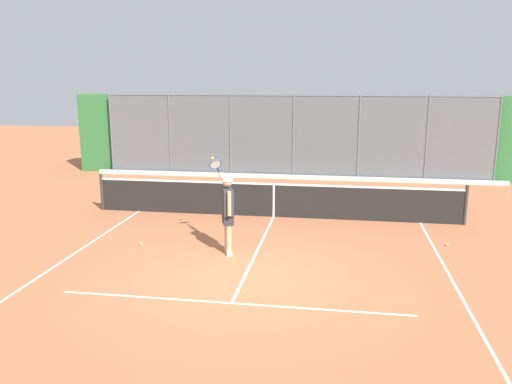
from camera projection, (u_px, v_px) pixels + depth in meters
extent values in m
plane|color=#A8603D|center=(244.00, 277.00, 10.01)|extent=(60.00, 60.00, 0.00)
cube|color=white|center=(232.00, 303.00, 8.86)|extent=(6.20, 0.05, 0.01)
cube|color=white|center=(466.00, 306.00, 8.75)|extent=(0.05, 10.51, 0.01)
cube|color=white|center=(37.00, 278.00, 9.98)|extent=(0.05, 10.51, 0.01)
cube|color=white|center=(258.00, 250.00, 11.64)|extent=(0.05, 5.78, 0.01)
cylinder|color=#565B60|center=(497.00, 141.00, 18.59)|extent=(0.07, 0.07, 3.21)
cylinder|color=#565B60|center=(427.00, 139.00, 18.97)|extent=(0.07, 0.07, 3.21)
cylinder|color=#565B60|center=(358.00, 138.00, 19.36)|extent=(0.07, 0.07, 3.21)
cylinder|color=#565B60|center=(293.00, 137.00, 19.74)|extent=(0.07, 0.07, 3.21)
cylinder|color=#565B60|center=(230.00, 136.00, 20.12)|extent=(0.07, 0.07, 3.21)
cylinder|color=#565B60|center=(170.00, 135.00, 20.50)|extent=(0.07, 0.07, 3.21)
cylinder|color=#565B60|center=(111.00, 134.00, 20.89)|extent=(0.07, 0.07, 3.21)
cylinder|color=#565B60|center=(294.00, 96.00, 19.40)|extent=(14.82, 0.05, 0.05)
cube|color=#565B60|center=(293.00, 137.00, 19.74)|extent=(14.82, 0.02, 3.21)
cube|color=#2D6B33|center=(295.00, 136.00, 20.37)|extent=(17.82, 0.90, 3.18)
cube|color=silver|center=(292.00, 177.00, 19.89)|extent=(15.82, 0.18, 0.15)
cylinder|color=#2D2D2D|center=(466.00, 205.00, 13.53)|extent=(0.09, 0.09, 1.07)
cylinder|color=#2D2D2D|center=(102.00, 192.00, 15.10)|extent=(0.09, 0.09, 1.07)
cube|color=black|center=(274.00, 201.00, 14.33)|extent=(10.11, 0.02, 0.91)
cube|color=white|center=(274.00, 184.00, 14.23)|extent=(10.11, 0.04, 0.05)
cube|color=white|center=(274.00, 201.00, 14.33)|extent=(0.05, 0.04, 0.91)
cube|color=silver|center=(229.00, 253.00, 11.31)|extent=(0.19, 0.28, 0.09)
cylinder|color=tan|center=(229.00, 233.00, 11.22)|extent=(0.13, 0.13, 0.79)
cube|color=silver|center=(228.00, 249.00, 11.57)|extent=(0.19, 0.28, 0.09)
cylinder|color=tan|center=(227.00, 230.00, 11.48)|extent=(0.13, 0.13, 0.79)
cube|color=#28282D|center=(228.00, 218.00, 11.28)|extent=(0.34, 0.46, 0.26)
cube|color=#2D2D33|center=(228.00, 201.00, 11.20)|extent=(0.36, 0.53, 0.57)
cylinder|color=tan|center=(229.00, 204.00, 10.91)|extent=(0.08, 0.08, 0.53)
cylinder|color=tan|center=(223.00, 180.00, 11.55)|extent=(0.29, 0.36, 0.30)
sphere|color=tan|center=(227.00, 182.00, 11.11)|extent=(0.22, 0.22, 0.22)
cylinder|color=white|center=(227.00, 179.00, 11.09)|extent=(0.32, 0.32, 0.08)
cube|color=white|center=(227.00, 180.00, 11.22)|extent=(0.24, 0.25, 0.02)
cylinder|color=black|center=(219.00, 171.00, 11.73)|extent=(0.12, 0.15, 0.13)
torus|color=#28569E|center=(215.00, 164.00, 11.86)|extent=(0.35, 0.32, 0.26)
cylinder|color=silver|center=(215.00, 164.00, 11.86)|extent=(0.28, 0.26, 0.21)
sphere|color=#C1D138|center=(212.00, 158.00, 11.99)|extent=(0.07, 0.07, 0.07)
sphere|color=#C1D138|center=(141.00, 244.00, 11.95)|extent=(0.07, 0.07, 0.07)
sphere|color=#CCDB33|center=(447.00, 245.00, 11.90)|extent=(0.07, 0.07, 0.07)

